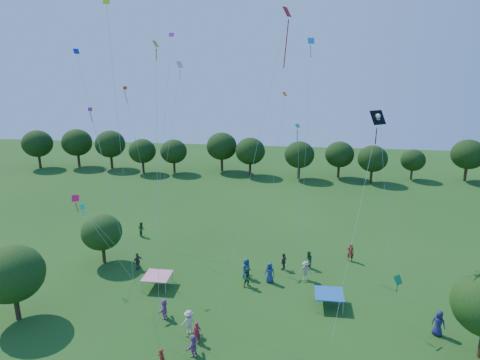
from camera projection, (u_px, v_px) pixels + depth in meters
name	position (u px, v px, depth m)	size (l,w,h in m)	color
near_tree_west	(12.00, 274.00, 30.87)	(4.64, 4.64, 5.85)	#422B19
near_tree_north	(102.00, 232.00, 39.86)	(3.76, 3.76, 4.81)	#422B19
treeline	(263.00, 151.00, 69.78)	(88.01, 8.77, 6.77)	#422B19
tent_red_stripe	(157.00, 276.00, 36.06)	(2.20, 2.20, 1.10)	red
tent_blue	(329.00, 294.00, 33.31)	(2.20, 2.20, 1.10)	#1A5AAC
crowd_person_0	(246.00, 268.00, 37.61)	(0.91, 0.49, 1.85)	navy
crowd_person_1	(350.00, 252.00, 40.78)	(0.66, 0.43, 1.77)	maroon
crowd_person_2	(248.00, 278.00, 36.12)	(0.86, 0.47, 1.75)	#265930
crowd_person_3	(189.00, 322.00, 30.01)	(1.17, 0.53, 1.79)	beige
crowd_person_4	(138.00, 261.00, 39.14)	(0.95, 0.43, 1.63)	#423B35
crowd_person_5	(193.00, 345.00, 27.79)	(1.43, 0.51, 1.53)	#965897
crowd_person_6	(438.00, 323.00, 29.80)	(0.93, 0.50, 1.88)	navy
crowd_person_7	(162.00, 360.00, 26.34)	(0.61, 0.39, 1.63)	maroon
crowd_person_8	(308.00, 260.00, 39.29)	(0.84, 0.45, 1.70)	#26582F
crowd_person_9	(306.00, 271.00, 37.26)	(1.17, 0.53, 1.79)	#A5A084
crowd_person_10	(284.00, 261.00, 39.10)	(0.96, 0.44, 1.64)	#423A34
crowd_person_11	(164.00, 309.00, 31.79)	(1.48, 0.53, 1.58)	#AD64A2
crowd_person_12	(270.00, 273.00, 36.86)	(0.90, 0.49, 1.83)	navy
crowd_person_13	(197.00, 333.00, 29.04)	(0.58, 0.37, 1.54)	maroon
crowd_person_14	(142.00, 229.00, 46.46)	(0.81, 0.44, 1.64)	#2D5F28
pirate_kite	(377.00, 124.00, 28.48)	(3.22, 5.82, 14.07)	black
red_high_kite	(274.00, 74.00, 27.22)	(4.46, 2.84, 20.51)	red
small_kite_0	(92.00, 223.00, 27.75)	(2.48, 4.58, 9.29)	#CD0C3C
small_kite_1	(279.00, 141.00, 38.07)	(1.68, 1.66, 14.59)	orange
small_kite_2	(157.00, 134.00, 26.16)	(0.47, 1.68, 18.44)	yellow
small_kite_3	(398.00, 282.00, 29.59)	(0.70, 1.59, 2.98)	#18843D
small_kite_4	(308.00, 95.00, 36.42)	(0.59, 0.77, 19.05)	#158FDA
small_kite_5	(101.00, 151.00, 38.47)	(4.12, 2.94, 13.17)	#A61B84
small_kite_6	(176.00, 97.00, 41.72)	(2.71, 3.01, 17.12)	silver
small_kite_7	(90.00, 217.00, 36.10)	(3.29, 1.80, 5.67)	#0ED39D
small_kite_8	(134.00, 132.00, 42.51)	(3.37, 2.60, 14.75)	red
small_kite_9	(384.00, 173.00, 29.77)	(1.86, 1.48, 13.54)	#FF9F0D
small_kite_10	(117.00, 108.00, 29.42)	(1.21, 1.46, 21.21)	#CEFF16
small_kite_11	(298.00, 155.00, 38.98)	(0.99, 2.10, 11.70)	#1A9151
small_kite_12	(91.00, 111.00, 37.66)	(4.74, 3.47, 18.23)	#122CB5
small_kite_13	(167.00, 95.00, 42.31)	(1.72, 4.18, 19.83)	purple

